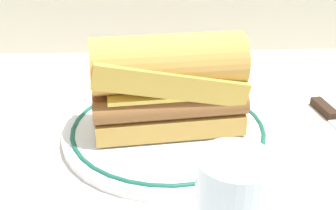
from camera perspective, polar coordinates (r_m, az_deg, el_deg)
The scene contains 4 objects.
ground_plane at distance 0.58m, azimuth -1.74°, elevation -3.28°, with size 1.50×1.50×0.00m, color beige.
plate at distance 0.56m, azimuth 0.00°, elevation -3.40°, with size 0.28×0.28×0.01m.
sausage_sandwich at distance 0.53m, azimuth 0.00°, elevation 3.08°, with size 0.20×0.10×0.12m.
butter_knife at distance 0.64m, azimuth 21.59°, elevation -1.71°, with size 0.04×0.14×0.01m.
Camera 1 is at (-0.01, -0.50, 0.29)m, focal length 45.04 mm.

